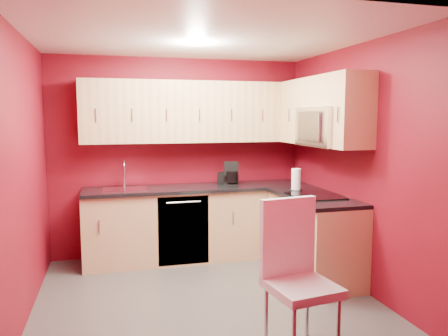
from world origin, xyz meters
name	(u,v)px	position (x,y,z in m)	size (l,w,h in m)	color
floor	(204,296)	(0.00, 0.00, 0.00)	(3.20, 3.20, 0.00)	#44413F
ceiling	(203,37)	(0.00, 0.00, 2.50)	(3.20, 3.20, 0.00)	white
wall_back	(179,157)	(0.00, 1.50, 1.25)	(3.20, 3.20, 0.00)	maroon
wall_front	(254,200)	(0.00, -1.50, 1.25)	(3.20, 3.20, 0.00)	maroon
wall_left	(22,177)	(-1.60, 0.00, 1.25)	(3.00, 3.00, 0.00)	maroon
wall_right	(353,166)	(1.60, 0.00, 1.25)	(3.00, 3.00, 0.00)	maroon
base_cabinets_back	(199,224)	(0.20, 1.20, 0.43)	(2.80, 0.60, 0.87)	tan
base_cabinets_right	(314,237)	(1.30, 0.25, 0.43)	(0.60, 1.30, 0.87)	tan
countertop_back	(199,188)	(0.20, 1.19, 0.89)	(2.80, 0.63, 0.04)	black
countertop_right	(314,197)	(1.29, 0.23, 0.89)	(0.63, 1.27, 0.04)	black
upper_cabinets_back	(197,112)	(0.20, 1.32, 1.83)	(2.80, 0.35, 0.75)	tan
upper_cabinets_right	(319,106)	(1.42, 0.44, 1.89)	(0.35, 1.55, 0.75)	tan
microwave	(327,127)	(1.39, 0.20, 1.66)	(0.42, 0.76, 0.42)	silver
cooktop	(315,196)	(1.28, 0.20, 0.92)	(0.50, 0.55, 0.01)	black
sink	(125,186)	(-0.70, 1.20, 0.94)	(0.52, 0.42, 0.35)	silver
dishwasher_front	(184,231)	(-0.05, 0.91, 0.43)	(0.60, 0.02, 0.82)	black
downlight	(197,44)	(0.00, 0.30, 2.48)	(0.20, 0.20, 0.01)	white
coffee_maker	(231,174)	(0.58, 1.10, 1.06)	(0.18, 0.24, 0.30)	black
napkin_holder	(223,178)	(0.55, 1.33, 0.98)	(0.14, 0.14, 0.15)	black
paper_towel	(296,180)	(1.23, 0.60, 1.04)	(0.15, 0.15, 0.26)	white
dining_chair	(302,279)	(0.48, -1.20, 0.57)	(0.46, 0.49, 1.15)	silver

